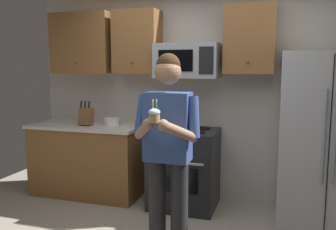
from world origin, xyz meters
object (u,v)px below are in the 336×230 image
object	(u,v)px
oven_range	(184,168)
person	(168,145)
cupcake	(155,115)
bowl_large_white	(112,122)
knife_block	(86,116)
microwave	(188,61)
refrigerator	(324,140)

from	to	relation	value
oven_range	person	size ratio (longest dim) A/B	0.53
cupcake	bowl_large_white	bearing A→B (deg)	126.00
knife_block	bowl_large_white	size ratio (longest dim) A/B	1.59
oven_range	microwave	bearing A→B (deg)	89.98
refrigerator	bowl_large_white	world-z (taller)	refrigerator
oven_range	person	bearing A→B (deg)	-82.47
microwave	person	bearing A→B (deg)	-83.17
refrigerator	person	distance (m)	1.75
microwave	refrigerator	world-z (taller)	microwave
refrigerator	person	world-z (taller)	refrigerator
oven_range	knife_block	world-z (taller)	knife_block
person	knife_block	bearing A→B (deg)	141.70
microwave	knife_block	distance (m)	1.45
bowl_large_white	cupcake	size ratio (longest dim) A/B	1.16
oven_range	cupcake	size ratio (longest dim) A/B	5.36
microwave	refrigerator	xyz separation A→B (m)	(1.50, -0.16, -0.82)
oven_range	bowl_large_white	size ratio (longest dim) A/B	4.64
knife_block	bowl_large_white	bearing A→B (deg)	13.19
oven_range	refrigerator	xyz separation A→B (m)	(1.50, -0.04, 0.44)
knife_block	bowl_large_white	world-z (taller)	knife_block
microwave	oven_range	bearing A→B (deg)	-90.02
person	cupcake	xyz separation A→B (m)	(-0.00, -0.33, 0.30)
bowl_large_white	person	size ratio (longest dim) A/B	0.11
oven_range	knife_block	size ratio (longest dim) A/B	2.91
oven_range	person	world-z (taller)	person
bowl_large_white	cupcake	world-z (taller)	cupcake
refrigerator	person	xyz separation A→B (m)	(-1.35, -1.12, 0.10)
oven_range	bowl_large_white	world-z (taller)	bowl_large_white
refrigerator	cupcake	distance (m)	2.01
microwave	cupcake	world-z (taller)	microwave
oven_range	refrigerator	bearing A→B (deg)	-1.50
person	oven_range	bearing A→B (deg)	97.53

